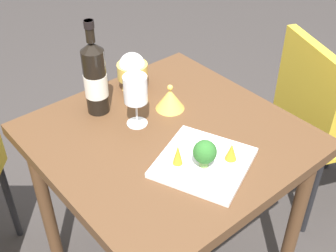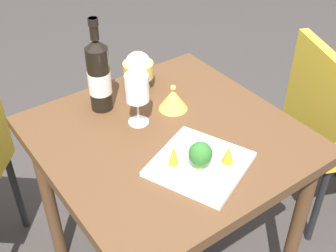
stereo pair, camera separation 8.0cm
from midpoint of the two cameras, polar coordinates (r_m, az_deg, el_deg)
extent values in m
cube|color=brown|center=(1.39, 1.65, -1.67)|extent=(0.78, 0.78, 0.04)
cylinder|color=brown|center=(1.68, 17.81, -12.97)|extent=(0.05, 0.05, 0.69)
cylinder|color=brown|center=(1.75, -14.08, -9.44)|extent=(0.05, 0.05, 0.69)
cylinder|color=brown|center=(1.98, 3.29, -1.52)|extent=(0.05, 0.05, 0.69)
cube|color=gold|center=(1.81, 20.26, 3.51)|extent=(0.20, 0.38, 0.40)
cylinder|color=black|center=(2.18, 15.96, -3.51)|extent=(0.03, 0.03, 0.43)
cylinder|color=black|center=(1.97, 20.18, -9.76)|extent=(0.03, 0.03, 0.43)
cylinder|color=black|center=(2.00, -18.17, -8.33)|extent=(0.03, 0.03, 0.43)
cylinder|color=black|center=(1.45, -7.43, 6.09)|extent=(0.08, 0.07, 0.23)
cone|color=black|center=(1.39, -7.86, 10.62)|extent=(0.08, 0.07, 0.03)
cylinder|color=black|center=(1.37, -8.03, 12.50)|extent=(0.03, 0.03, 0.07)
cylinder|color=black|center=(1.36, -8.12, 13.38)|extent=(0.03, 0.03, 0.02)
cylinder|color=silver|center=(1.45, -7.40, 5.71)|extent=(0.08, 0.08, 0.08)
cylinder|color=white|center=(1.43, -2.28, 0.52)|extent=(0.07, 0.07, 0.00)
cylinder|color=white|center=(1.40, -2.32, 1.98)|extent=(0.01, 0.01, 0.08)
cylinder|color=white|center=(1.35, -2.42, 5.00)|extent=(0.08, 0.08, 0.09)
cone|color=gold|center=(1.60, -2.42, 5.81)|extent=(0.08, 0.08, 0.04)
cylinder|color=gold|center=(1.57, -2.47, 7.36)|extent=(0.11, 0.11, 0.05)
sphere|color=white|center=(1.56, -2.49, 8.08)|extent=(0.09, 0.09, 0.09)
cone|color=gold|center=(1.47, 2.24, 3.52)|extent=(0.10, 0.10, 0.07)
sphere|color=gold|center=(1.45, 2.28, 5.01)|extent=(0.02, 0.02, 0.02)
cube|color=white|center=(1.27, 6.01, -5.05)|extent=(0.33, 0.33, 0.02)
cylinder|color=#729E4C|center=(1.23, 6.06, -4.99)|extent=(0.03, 0.03, 0.03)
sphere|color=#2D6B28|center=(1.21, 6.18, -3.67)|extent=(0.07, 0.07, 0.07)
cone|color=orange|center=(1.23, 2.62, -3.86)|extent=(0.03, 0.03, 0.07)
cone|color=orange|center=(1.25, 9.71, -3.76)|extent=(0.04, 0.04, 0.05)
camera|label=1|loc=(0.04, -88.32, 1.28)|focal=46.41mm
camera|label=2|loc=(0.04, 91.68, -1.28)|focal=46.41mm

